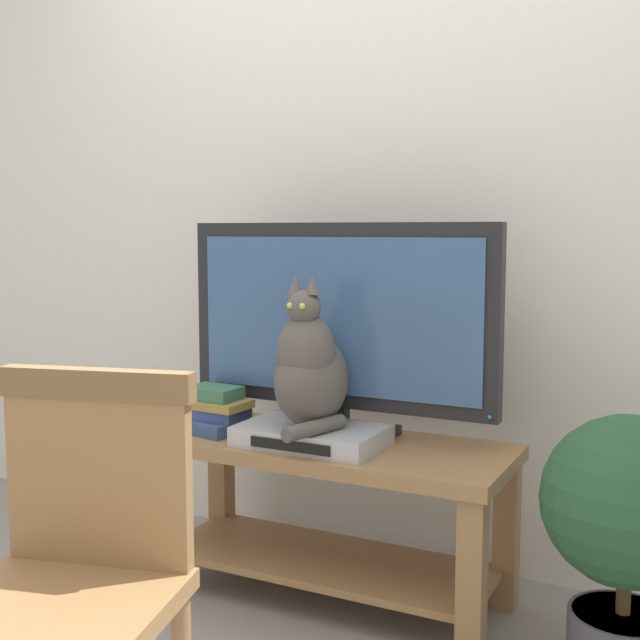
# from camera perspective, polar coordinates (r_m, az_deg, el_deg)

# --- Properties ---
(back_wall) EXTENTS (7.00, 0.12, 2.80)m
(back_wall) POSITION_cam_1_polar(r_m,az_deg,el_deg) (2.91, 4.57, 11.10)
(back_wall) COLOR silver
(back_wall) RESTS_ON ground
(tv_stand) EXTENTS (1.14, 0.47, 0.51)m
(tv_stand) POSITION_cam_1_polar(r_m,az_deg,el_deg) (2.59, 0.51, -11.92)
(tv_stand) COLOR olive
(tv_stand) RESTS_ON ground
(tv) EXTENTS (1.03, 0.20, 0.67)m
(tv) POSITION_cam_1_polar(r_m,az_deg,el_deg) (2.55, 1.31, -0.20)
(tv) COLOR black
(tv) RESTS_ON tv_stand
(media_box) EXTENTS (0.43, 0.28, 0.06)m
(media_box) POSITION_cam_1_polar(r_m,az_deg,el_deg) (2.49, -0.58, -8.11)
(media_box) COLOR #ADADB2
(media_box) RESTS_ON tv_stand
(cat) EXTENTS (0.22, 0.36, 0.46)m
(cat) POSITION_cam_1_polar(r_m,az_deg,el_deg) (2.43, -0.72, -3.52)
(cat) COLOR #514C47
(cat) RESTS_ON media_box
(wooden_chair) EXTENTS (0.50, 0.50, 0.88)m
(wooden_chair) POSITION_cam_1_polar(r_m,az_deg,el_deg) (1.69, -17.00, -16.13)
(wooden_chair) COLOR olive
(wooden_chair) RESTS_ON ground
(book_stack) EXTENTS (0.26, 0.22, 0.14)m
(book_stack) POSITION_cam_1_polar(r_m,az_deg,el_deg) (2.68, -7.53, -6.41)
(book_stack) COLOR #33477A
(book_stack) RESTS_ON tv_stand
(potted_plant) EXTENTS (0.43, 0.43, 0.70)m
(potted_plant) POSITION_cam_1_polar(r_m,az_deg,el_deg) (2.23, 20.75, -13.30)
(potted_plant) COLOR #47474C
(potted_plant) RESTS_ON ground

